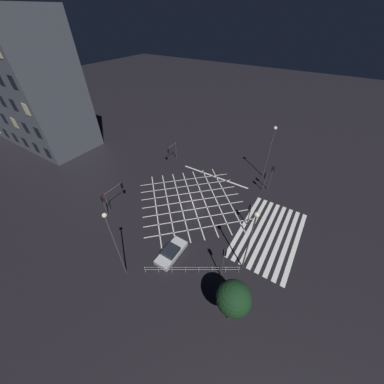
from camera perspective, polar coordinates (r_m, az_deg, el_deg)
The scene contains 16 objects.
ground_plane at distance 31.07m, azimuth 0.00°, elevation -2.35°, with size 200.00×200.00×0.00m, color black.
road_markings at distance 29.29m, azimuth 11.62°, elevation -6.75°, with size 17.64×23.50×0.01m.
office_building at distance 56.55m, azimuth -40.02°, elevation 21.78°, with size 10.06×30.25×21.94m.
traffic_light_nw_main at distance 30.70m, azimuth -19.60°, elevation 0.22°, with size 3.13×0.36×3.29m.
traffic_light_se_cross at distance 33.20m, azimuth 18.89°, elevation 3.59°, with size 0.36×0.39×3.29m.
traffic_light_nw_cross at distance 29.61m, azimuth -22.54°, elevation -2.32°, with size 0.36×0.39×3.45m.
traffic_light_sw_main at distance 21.40m, azimuth 8.51°, elevation -16.88°, with size 0.39×0.36×4.57m.
traffic_light_ne_main at distance 38.50m, azimuth -5.59°, elevation 11.12°, with size 2.54×0.36×3.23m.
traffic_light_median_south at distance 27.00m, azimuth 15.13°, elevation -4.64°, with size 0.36×0.39×3.63m.
traffic_light_se_main at distance 33.28m, azimuth 20.49°, elevation 4.68°, with size 0.39×0.36×4.23m.
street_lamp_east at distance 20.39m, azimuth 15.66°, elevation -10.27°, with size 0.50×0.50×8.34m.
street_lamp_west at distance 34.61m, azimuth 20.46°, elevation 12.38°, with size 0.54×0.54×8.63m.
street_lamp_far at distance 20.56m, azimuth -20.13°, elevation -11.86°, with size 0.41×0.41×8.98m.
street_tree_near at distance 18.97m, azimuth 11.01°, elevation -26.07°, with size 2.82×2.82×5.36m.
waiting_car at distance 24.76m, azimuth -5.54°, elevation -15.77°, with size 4.06×1.73×1.26m.
pedestrian_railing at distance 23.54m, azimuth 0.00°, elevation -19.83°, with size 5.30×8.32×1.05m.
Camera 1 is at (-19.24, -12.21, 21.12)m, focal length 20.00 mm.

